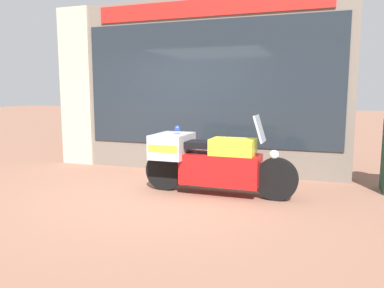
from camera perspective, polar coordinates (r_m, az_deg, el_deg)
name	(u,v)px	position (r m, az deg, el deg)	size (l,w,h in m)	color
ground_plane	(150,194)	(5.97, -6.35, -7.62)	(60.00, 60.00, 0.00)	#8E604C
shop_building	(176,87)	(7.73, -2.52, 8.73)	(6.07, 0.55, 3.39)	#6B6056
window_display	(207,148)	(7.62, 2.35, -0.62)	(4.85, 0.30, 1.94)	slate
paramedic_motorcycle	(208,160)	(5.87, 2.39, -2.38)	(2.43, 0.79, 1.26)	black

